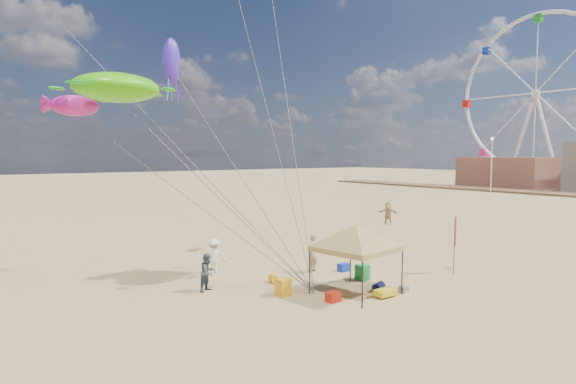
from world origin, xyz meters
The scene contains 21 objects.
ground centered at (0.00, 0.00, 0.00)m, with size 280.00×280.00×0.00m, color tan.
canopy_tent centered at (0.84, -0.51, 2.76)m, with size 5.33×5.33×3.32m.
feather_flag centered at (7.08, -0.83, 1.86)m, with size 0.39×0.19×2.77m.
cooler_red centered at (-0.59, -0.74, 0.19)m, with size 0.54×0.38×0.38m, color red.
cooler_blue centered at (3.10, 2.62, 0.19)m, with size 0.54×0.38×0.38m, color #142DA5.
bag_navy centered at (1.92, -0.76, 0.18)m, with size 0.36×0.36×0.60m, color #0C0D38.
bag_orange centered at (-0.82, 2.95, 0.18)m, with size 0.36×0.36×0.60m, color #EBAA0D.
chair_green centered at (2.67, 0.92, 0.35)m, with size 0.50×0.50×0.70m, color #178036.
chair_yellow centered at (-1.69, 1.04, 0.35)m, with size 0.50×0.50×0.70m, color orange.
crate_grey centered at (2.58, -1.55, 0.14)m, with size 0.34×0.30×0.28m, color gray.
beach_cart centered at (1.47, -1.54, 0.20)m, with size 0.90×0.50×0.24m, color gold.
person_near_a centered at (1.79, 3.46, 0.95)m, with size 0.69×0.45×1.89m, color tan.
person_near_b centered at (-3.82, 3.45, 0.80)m, with size 0.77×0.60×1.59m, color #3C4852.
person_near_c centered at (-2.19, 5.99, 0.84)m, with size 1.08×0.62×1.68m, color white.
person_far_c centered at (16.98, 12.25, 0.92)m, with size 1.71×0.54×1.84m, color tan.
building_north centered at (67.00, 30.00, 2.60)m, with size 10.00×14.00×5.20m, color #8C5947.
lamp_north centered at (55.00, 26.00, 5.52)m, with size 0.50×0.50×8.25m.
ferris_wheel centered at (72.00, 28.37, 14.85)m, with size 1.15×27.94×30.00m.
turtle_kite centered at (-7.21, 4.00, 8.16)m, with size 3.22×2.58×1.07m, color #40C409.
fish_kite centered at (-8.29, 5.63, 7.56)m, with size 1.82×0.91×0.81m, color #CE1BA1.
squid_kite centered at (-3.27, 8.08, 10.18)m, with size 0.86×0.86×2.23m, color #4E29DA.
Camera 1 is at (-12.94, -14.51, 5.69)m, focal length 30.31 mm.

